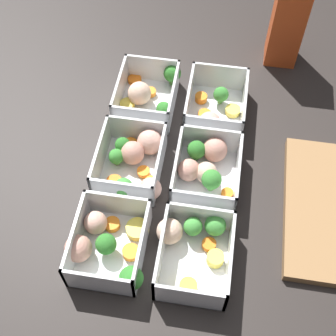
% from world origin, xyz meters
% --- Properties ---
extents(ground_plane, '(4.00, 4.00, 0.00)m').
position_xyz_m(ground_plane, '(0.00, 0.00, 0.00)').
color(ground_plane, '#282321').
extents(container_near_left, '(0.15, 0.12, 0.06)m').
position_xyz_m(container_near_left, '(-0.17, -0.07, 0.02)').
color(container_near_left, white).
rests_on(container_near_left, ground_plane).
extents(container_near_center, '(0.16, 0.13, 0.06)m').
position_xyz_m(container_near_center, '(-0.00, -0.06, 0.02)').
color(container_near_center, white).
rests_on(container_near_center, ground_plane).
extents(container_near_right, '(0.15, 0.14, 0.06)m').
position_xyz_m(container_near_right, '(0.17, -0.08, 0.02)').
color(container_near_right, white).
rests_on(container_near_right, ground_plane).
extents(container_far_left, '(0.15, 0.11, 0.06)m').
position_xyz_m(container_far_left, '(-0.16, 0.07, 0.02)').
color(container_far_left, white).
rests_on(container_far_left, ground_plane).
extents(container_far_center, '(0.15, 0.12, 0.06)m').
position_xyz_m(container_far_center, '(-0.01, 0.07, 0.03)').
color(container_far_center, white).
rests_on(container_far_center, ground_plane).
extents(container_far_right, '(0.15, 0.13, 0.06)m').
position_xyz_m(container_far_right, '(0.15, 0.06, 0.02)').
color(container_far_right, white).
rests_on(container_far_right, ground_plane).
extents(juice_carton, '(0.07, 0.07, 0.20)m').
position_xyz_m(juice_carton, '(-0.35, 0.19, 0.10)').
color(juice_carton, '#D14C1E').
rests_on(juice_carton, ground_plane).
extents(cutting_board, '(0.28, 0.18, 0.02)m').
position_xyz_m(cutting_board, '(0.03, 0.30, 0.01)').
color(cutting_board, olive).
rests_on(cutting_board, ground_plane).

